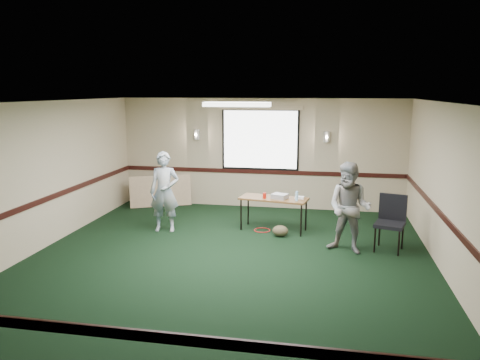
% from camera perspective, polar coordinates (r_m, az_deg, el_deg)
% --- Properties ---
extents(ground, '(8.00, 8.00, 0.00)m').
position_cam_1_polar(ground, '(8.05, -1.74, -10.17)').
color(ground, black).
rests_on(ground, ground).
extents(room_shell, '(8.00, 8.02, 8.00)m').
position_cam_1_polar(room_shell, '(9.68, 0.90, 3.12)').
color(room_shell, '#C5AB8E').
rests_on(room_shell, ground).
extents(folding_table, '(1.47, 0.79, 0.70)m').
position_cam_1_polar(folding_table, '(9.73, 4.12, -2.47)').
color(folding_table, brown).
rests_on(folding_table, ground).
extents(projector, '(0.37, 0.34, 0.10)m').
position_cam_1_polar(projector, '(9.64, 4.87, -1.99)').
color(projector, '#9897A0').
rests_on(projector, folding_table).
extents(game_console, '(0.20, 0.16, 0.05)m').
position_cam_1_polar(game_console, '(9.69, 7.27, -2.14)').
color(game_console, white).
rests_on(game_console, folding_table).
extents(red_cup, '(0.08, 0.08, 0.12)m').
position_cam_1_polar(red_cup, '(9.65, 3.01, -1.91)').
color(red_cup, '#B7190C').
rests_on(red_cup, folding_table).
extents(water_bottle, '(0.06, 0.06, 0.20)m').
position_cam_1_polar(water_bottle, '(9.47, 6.94, -1.97)').
color(water_bottle, '#94CCF3').
rests_on(water_bottle, folding_table).
extents(duffel_bag, '(0.37, 0.32, 0.23)m').
position_cam_1_polar(duffel_bag, '(9.47, 4.93, -6.20)').
color(duffel_bag, '#423926').
rests_on(duffel_bag, ground).
extents(cable_coil, '(0.41, 0.41, 0.02)m').
position_cam_1_polar(cable_coil, '(9.85, 2.71, -6.12)').
color(cable_coil, red).
rests_on(cable_coil, ground).
extents(folded_table, '(1.48, 0.84, 0.78)m').
position_cam_1_polar(folded_table, '(11.94, -9.66, -1.34)').
color(folded_table, tan).
rests_on(folded_table, ground).
extents(conference_chair, '(0.62, 0.64, 1.02)m').
position_cam_1_polar(conference_chair, '(9.01, 17.93, -4.43)').
color(conference_chair, black).
rests_on(conference_chair, ground).
extents(person_left, '(0.66, 0.48, 1.66)m').
position_cam_1_polar(person_left, '(9.76, -9.19, -1.42)').
color(person_left, '#466B9A').
rests_on(person_left, ground).
extents(person_right, '(0.97, 0.86, 1.64)m').
position_cam_1_polar(person_right, '(8.59, 13.21, -3.34)').
color(person_right, '#6A8BA5').
rests_on(person_right, ground).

